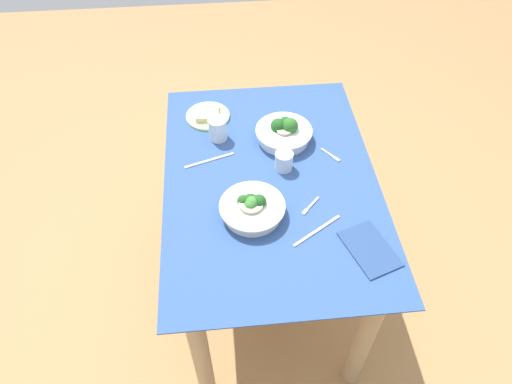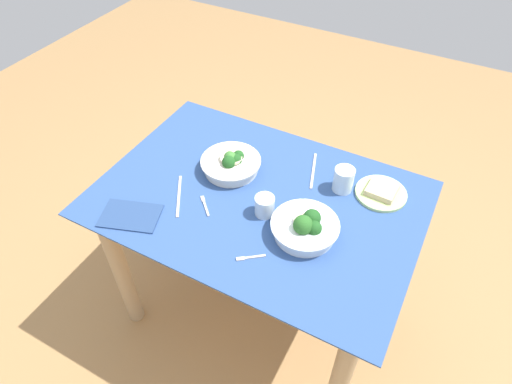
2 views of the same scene
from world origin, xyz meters
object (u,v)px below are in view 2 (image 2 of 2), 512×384
fork_by_near_bowl (249,258)px  broccoli_bowl_near (305,227)px  bread_side_plate (381,192)px  water_glass_side (343,180)px  broccoli_bowl_far (231,164)px  fork_by_far_bowl (205,205)px  water_glass_center (265,206)px  table_knife_right (179,196)px  table_knife_left (313,171)px  napkin_folded_upper (130,216)px

fork_by_near_bowl → broccoli_bowl_near: bearing=-161.2°
broccoli_bowl_near → bread_side_plate: broccoli_bowl_near is taller
broccoli_bowl_near → water_glass_side: broccoli_bowl_near is taller
broccoli_bowl_far → fork_by_near_bowl: (0.27, -0.34, -0.03)m
bread_side_plate → fork_by_far_bowl: size_ratio=2.33×
broccoli_bowl_near → water_glass_center: bearing=172.1°
fork_by_near_bowl → table_knife_right: (-0.37, 0.13, -0.00)m
fork_by_far_bowl → broccoli_bowl_near: bearing=-129.1°
table_knife_left → broccoli_bowl_near: bearing=-0.1°
broccoli_bowl_near → bread_side_plate: bearing=60.9°
bread_side_plate → water_glass_side: 0.15m
water_glass_center → fork_by_near_bowl: (0.05, -0.20, -0.04)m
broccoli_bowl_near → fork_by_near_bowl: 0.22m
bread_side_plate → table_knife_left: size_ratio=0.92×
bread_side_plate → fork_by_far_bowl: 0.65m
water_glass_side → fork_by_near_bowl: bearing=-108.9°
broccoli_bowl_near → fork_by_far_bowl: (-0.37, -0.05, -0.03)m
broccoli_bowl_far → bread_side_plate: (0.56, 0.14, -0.02)m
water_glass_center → broccoli_bowl_far: bearing=146.9°
fork_by_near_bowl → table_knife_left: 0.49m
water_glass_center → table_knife_left: water_glass_center is taller
table_knife_left → broccoli_bowl_far: bearing=-80.9°
water_glass_center → napkin_folded_upper: water_glass_center is taller
bread_side_plate → table_knife_left: bread_side_plate is taller
table_knife_left → table_knife_right: size_ratio=0.97×
broccoli_bowl_near → fork_by_far_bowl: size_ratio=2.85×
fork_by_near_bowl → water_glass_center: bearing=-113.9°
broccoli_bowl_far → water_glass_side: water_glass_side is taller
fork_by_near_bowl → napkin_folded_upper: napkin_folded_upper is taller
water_glass_side → fork_by_far_bowl: bearing=-142.3°
broccoli_bowl_far → fork_by_far_bowl: broccoli_bowl_far is taller
broccoli_bowl_far → table_knife_right: broccoli_bowl_far is taller
broccoli_bowl_near → fork_by_far_bowl: bearing=-173.0°
water_glass_center → fork_by_near_bowl: bearing=-76.5°
table_knife_right → fork_by_far_bowl: bearing=61.1°
broccoli_bowl_near → broccoli_bowl_far: bearing=156.7°
table_knife_left → water_glass_side: bearing=54.9°
broccoli_bowl_far → table_knife_left: (0.29, 0.15, -0.03)m
fork_by_far_bowl → table_knife_left: bearing=-83.6°
water_glass_center → table_knife_left: bearing=76.9°
broccoli_bowl_far → water_glass_center: bearing=-33.1°
fork_by_far_bowl → table_knife_left: same height
water_glass_center → fork_by_far_bowl: water_glass_center is taller
water_glass_center → napkin_folded_upper: size_ratio=0.37×
broccoli_bowl_far → fork_by_near_bowl: broccoli_bowl_far is taller
broccoli_bowl_near → table_knife_right: broccoli_bowl_near is taller
fork_by_far_bowl → table_knife_right: (-0.11, -0.01, -0.00)m
water_glass_side → table_knife_right: water_glass_side is taller
water_glass_center → fork_by_near_bowl: 0.21m
bread_side_plate → water_glass_side: (-0.14, -0.04, 0.04)m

